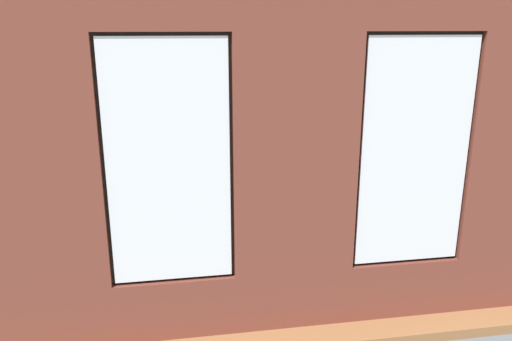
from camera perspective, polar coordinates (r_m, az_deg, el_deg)
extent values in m
cube|color=#99663D|center=(7.17, -0.58, -6.47)|extent=(6.65, 5.74, 0.10)
cube|color=brown|center=(4.27, 4.60, 3.54)|extent=(1.09, 0.16, 3.58)
cube|color=brown|center=(4.34, -26.64, 2.04)|extent=(1.41, 0.16, 3.58)
cube|color=brown|center=(5.17, 16.19, -12.64)|extent=(1.07, 0.16, 0.57)
cube|color=white|center=(4.65, 17.69, 1.76)|extent=(1.01, 0.03, 2.05)
cube|color=#38281E|center=(4.70, 17.37, 1.95)|extent=(1.07, 0.04, 2.11)
cube|color=brown|center=(4.72, -9.12, -15.13)|extent=(1.07, 0.16, 0.57)
cube|color=white|center=(4.15, -9.94, 0.58)|extent=(1.01, 0.03, 2.05)
cube|color=#38281E|center=(4.20, -9.94, 0.80)|extent=(1.07, 0.04, 2.11)
cube|color=olive|center=(4.79, 3.96, -10.95)|extent=(3.42, 0.24, 0.06)
cube|color=black|center=(4.31, 4.38, 6.66)|extent=(0.40, 0.03, 0.52)
cube|color=#A33875|center=(4.33, 4.33, 6.69)|extent=(0.34, 0.01, 0.46)
cube|color=silver|center=(6.69, -26.59, 6.54)|extent=(0.10, 4.74, 3.58)
cube|color=black|center=(5.37, -5.81, -11.74)|extent=(2.07, 0.85, 0.42)
cube|color=black|center=(4.90, -5.68, -9.39)|extent=(2.07, 0.24, 0.38)
cube|color=black|center=(5.36, 4.10, -8.07)|extent=(0.22, 0.85, 0.24)
cube|color=black|center=(5.27, -16.13, -9.16)|extent=(0.22, 0.85, 0.24)
cube|color=#232326|center=(5.34, -0.04, -8.59)|extent=(0.50, 0.65, 0.12)
cube|color=#232326|center=(5.29, -5.93, -8.95)|extent=(0.50, 0.65, 0.12)
cube|color=#232326|center=(5.29, -11.89, -9.23)|extent=(0.50, 0.65, 0.12)
cube|color=black|center=(7.29, 18.13, -4.73)|extent=(0.92, 2.10, 0.42)
cube|color=black|center=(7.31, 20.71, -1.61)|extent=(0.31, 2.08, 0.38)
cube|color=black|center=(7.99, 15.53, -0.32)|extent=(0.86, 0.25, 0.24)
cube|color=black|center=(6.42, 21.88, -5.02)|extent=(0.86, 0.25, 0.24)
cube|color=#232326|center=(7.65, 16.32, -1.43)|extent=(0.66, 0.52, 0.12)
cube|color=#232326|center=(7.19, 18.04, -2.74)|extent=(0.66, 0.52, 0.12)
cube|color=#232326|center=(6.73, 19.99, -4.22)|extent=(0.66, 0.52, 0.12)
cube|color=#A87547|center=(7.39, -0.96, -1.75)|extent=(1.47, 0.78, 0.04)
cube|color=#A87547|center=(7.89, 3.55, -2.33)|extent=(0.07, 0.07, 0.41)
cube|color=#A87547|center=(7.71, -6.29, -2.85)|extent=(0.07, 0.07, 0.41)
cube|color=#A87547|center=(7.29, 4.71, -3.96)|extent=(0.07, 0.07, 0.41)
cube|color=#A87547|center=(7.09, -5.96, -4.58)|extent=(0.07, 0.07, 0.41)
cylinder|color=#4C4C51|center=(7.44, -2.47, -1.11)|extent=(0.08, 0.08, 0.09)
cylinder|color=#B7333D|center=(7.37, -0.96, -1.18)|extent=(0.08, 0.08, 0.11)
cylinder|color=brown|center=(7.28, 0.04, -1.52)|extent=(0.13, 0.13, 0.09)
sphere|color=#3D8E42|center=(7.25, 0.04, -0.68)|extent=(0.15, 0.15, 0.15)
cube|color=black|center=(7.22, -4.28, -1.98)|extent=(0.17, 0.13, 0.02)
cube|color=black|center=(7.34, -22.02, -4.34)|extent=(1.11, 0.42, 0.58)
cube|color=black|center=(7.24, -22.28, -2.02)|extent=(0.50, 0.20, 0.05)
cube|color=black|center=(7.22, -22.32, -1.61)|extent=(0.06, 0.04, 0.06)
cube|color=black|center=(7.13, -22.65, 1.26)|extent=(1.13, 0.04, 0.69)
cube|color=black|center=(7.15, -22.61, 1.31)|extent=(1.08, 0.01, 0.64)
cylinder|color=olive|center=(8.52, -9.55, -1.57)|extent=(0.48, 0.48, 0.28)
ellipsoid|color=silver|center=(8.43, -9.66, 0.54)|extent=(1.06, 1.06, 0.43)
ellipsoid|color=navy|center=(8.40, -10.23, 1.21)|extent=(0.44, 0.44, 0.18)
cylinder|color=beige|center=(8.84, -17.92, -1.28)|extent=(0.38, 0.38, 0.35)
cylinder|color=brown|center=(8.75, -18.09, 0.58)|extent=(0.07, 0.07, 0.25)
cone|color=#1E5B28|center=(8.68, -19.51, 2.91)|extent=(0.46, 0.14, 0.57)
cone|color=#1E5B28|center=(8.53, -19.03, 2.76)|extent=(0.31, 0.44, 0.58)
cone|color=#1E5B28|center=(8.49, -18.04, 2.78)|extent=(0.26, 0.46, 0.58)
cone|color=#1E5B28|center=(8.59, -17.30, 3.04)|extent=(0.44, 0.24, 0.59)
cone|color=#1E5B28|center=(8.78, -16.74, 2.82)|extent=(0.54, 0.39, 0.46)
cone|color=#1E5B28|center=(8.92, -17.91, 2.95)|extent=(0.15, 0.58, 0.46)
cone|color=#1E5B28|center=(8.80, -19.02, 3.16)|extent=(0.39, 0.39, 0.58)
cylinder|color=brown|center=(5.65, 9.66, -10.57)|extent=(0.35, 0.35, 0.39)
cylinder|color=brown|center=(5.47, 9.88, -6.51)|extent=(0.06, 0.06, 0.47)
cone|color=#337F38|center=(5.24, 8.00, -2.21)|extent=(0.51, 0.14, 0.51)
cone|color=#337F38|center=(5.11, 10.77, -2.97)|extent=(0.16, 0.53, 0.49)
cone|color=#337F38|center=(5.36, 12.23, -1.94)|extent=(0.51, 0.18, 0.52)
cone|color=#337F38|center=(5.52, 9.50, -1.51)|extent=(0.16, 0.54, 0.48)
cylinder|color=#47423D|center=(6.32, 25.59, -9.39)|extent=(0.30, 0.30, 0.32)
cylinder|color=brown|center=(6.15, 26.09, -5.71)|extent=(0.05, 0.05, 0.55)
cone|color=#286B2D|center=(5.92, 24.87, -1.94)|extent=(0.48, 0.16, 0.39)
cone|color=#286B2D|center=(5.82, 26.50, -2.46)|extent=(0.37, 0.43, 0.39)
cone|color=#286B2D|center=(6.18, 26.46, -1.19)|extent=(0.31, 0.43, 0.43)
cone|color=#286B2D|center=(6.09, 25.39, -1.12)|extent=(0.24, 0.41, 0.46)
cylinder|color=brown|center=(9.46, 12.58, 0.20)|extent=(0.28, 0.28, 0.32)
cylinder|color=brown|center=(9.36, 12.72, 2.42)|extent=(0.05, 0.05, 0.43)
cone|color=#337F38|center=(9.22, 11.28, 4.98)|extent=(0.61, 0.23, 0.51)
cone|color=#337F38|center=(9.04, 12.38, 4.88)|extent=(0.46, 0.50, 0.55)
cone|color=#337F38|center=(9.13, 13.73, 5.19)|extent=(0.30, 0.47, 0.62)
cone|color=#337F38|center=(9.23, 14.19, 5.14)|extent=(0.50, 0.38, 0.59)
cone|color=#337F38|center=(9.39, 13.75, 5.45)|extent=(0.49, 0.30, 0.61)
cone|color=#337F38|center=(9.48, 12.52, 5.44)|extent=(0.18, 0.55, 0.57)
cone|color=#337F38|center=(9.35, 11.98, 5.56)|extent=(0.36, 0.45, 0.62)
cylinder|color=#47423D|center=(6.35, -18.88, -8.19)|extent=(0.31, 0.31, 0.38)
cylinder|color=brown|center=(6.26, -19.08, -6.14)|extent=(0.05, 0.05, 0.11)
ellipsoid|color=#337F38|center=(6.16, -19.31, -3.84)|extent=(0.48, 0.48, 0.42)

